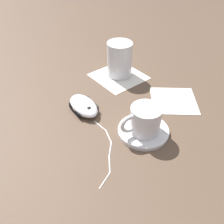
{
  "coord_description": "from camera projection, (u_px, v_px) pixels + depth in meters",
  "views": [
    {
      "loc": [
        0.34,
        -0.51,
        0.45
      ],
      "look_at": [
        0.02,
        -0.12,
        0.03
      ],
      "focal_mm": 40.0,
      "sensor_mm": 36.0,
      "label": 1
    }
  ],
  "objects": [
    {
      "name": "mouse_cable",
      "position": [
        106.0,
        149.0,
        0.59
      ],
      "size": [
        0.15,
        0.15,
        0.0
      ],
      "color": "white",
      "rests_on": "ground"
    },
    {
      "name": "ground_plane",
      "position": [
        130.0,
        97.0,
        0.75
      ],
      "size": [
        3.0,
        3.0,
        0.0
      ],
      "primitive_type": "plane",
      "color": "brown"
    },
    {
      "name": "napkin_spare",
      "position": [
        174.0,
        100.0,
        0.74
      ],
      "size": [
        0.18,
        0.18,
        0.0
      ],
      "primitive_type": "cube",
      "rotation": [
        0.0,
        0.0,
        0.63
      ],
      "color": "silver",
      "rests_on": "ground"
    },
    {
      "name": "napkin_under_glass",
      "position": [
        119.0,
        76.0,
        0.84
      ],
      "size": [
        0.19,
        0.19,
        0.0
      ],
      "primitive_type": "cube",
      "rotation": [
        0.0,
        0.0,
        -0.22
      ],
      "color": "silver",
      "rests_on": "ground"
    },
    {
      "name": "drinking_glass",
      "position": [
        120.0,
        59.0,
        0.82
      ],
      "size": [
        0.08,
        0.08,
        0.11
      ],
      "primitive_type": "cylinder",
      "color": "silver",
      "rests_on": "napkin_under_glass"
    },
    {
      "name": "saucer",
      "position": [
        143.0,
        131.0,
        0.63
      ],
      "size": [
        0.13,
        0.13,
        0.01
      ],
      "primitive_type": "cylinder",
      "color": "white",
      "rests_on": "ground"
    },
    {
      "name": "computer_mouse",
      "position": [
        84.0,
        106.0,
        0.7
      ],
      "size": [
        0.13,
        0.09,
        0.03
      ],
      "color": "silver",
      "rests_on": "ground"
    },
    {
      "name": "coffee_cup",
      "position": [
        144.0,
        120.0,
        0.61
      ],
      "size": [
        0.08,
        0.1,
        0.07
      ],
      "color": "white",
      "rests_on": "saucer"
    }
  ]
}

